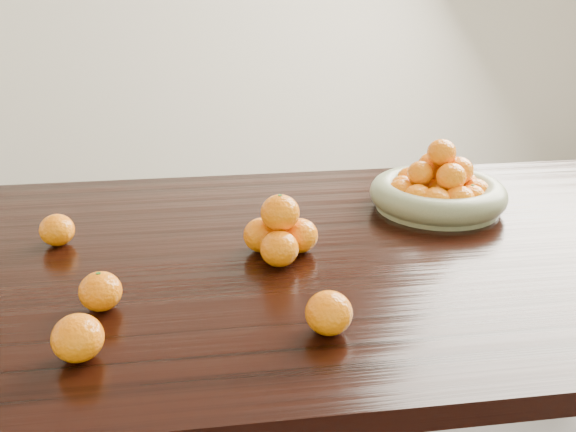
{
  "coord_description": "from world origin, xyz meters",
  "views": [
    {
      "loc": [
        -0.15,
        -1.14,
        1.27
      ],
      "look_at": [
        0.01,
        -0.02,
        0.83
      ],
      "focal_mm": 40.0,
      "sensor_mm": 36.0,
      "label": 1
    }
  ],
  "objects": [
    {
      "name": "loose_orange_1",
      "position": [
        -0.33,
        -0.33,
        0.78
      ],
      "size": [
        0.07,
        0.07,
        0.07
      ],
      "primitive_type": "ellipsoid",
      "color": "orange",
      "rests_on": "dining_table"
    },
    {
      "name": "loose_orange_2",
      "position": [
        0.03,
        -0.31,
        0.78
      ],
      "size": [
        0.07,
        0.07,
        0.07
      ],
      "primitive_type": "ellipsoid",
      "color": "orange",
      "rests_on": "dining_table"
    },
    {
      "name": "loose_orange_0",
      "position": [
        -0.32,
        -0.19,
        0.78
      ],
      "size": [
        0.07,
        0.07,
        0.06
      ],
      "primitive_type": "ellipsoid",
      "color": "orange",
      "rests_on": "dining_table"
    },
    {
      "name": "dining_table",
      "position": [
        0.0,
        0.0,
        0.66
      ],
      "size": [
        2.0,
        1.0,
        0.75
      ],
      "color": "black",
      "rests_on": "ground"
    },
    {
      "name": "loose_orange_3",
      "position": [
        -0.44,
        0.09,
        0.78
      ],
      "size": [
        0.07,
        0.07,
        0.06
      ],
      "primitive_type": "ellipsoid",
      "color": "orange",
      "rests_on": "dining_table"
    },
    {
      "name": "orange_pyramid",
      "position": [
        -0.0,
        -0.02,
        0.8
      ],
      "size": [
        0.14,
        0.14,
        0.12
      ],
      "rotation": [
        0.0,
        0.0,
        -0.17
      ],
      "color": "orange",
      "rests_on": "dining_table"
    },
    {
      "name": "fruit_bowl",
      "position": [
        0.39,
        0.18,
        0.79
      ],
      "size": [
        0.31,
        0.31,
        0.16
      ],
      "rotation": [
        0.0,
        0.0,
        -0.43
      ],
      "color": "gray",
      "rests_on": "dining_table"
    }
  ]
}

